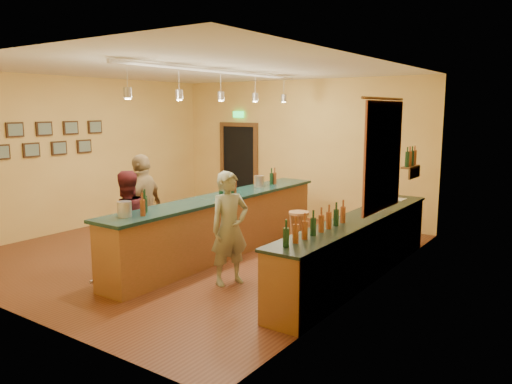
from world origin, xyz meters
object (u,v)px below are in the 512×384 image
Objects in this scene: customer_a at (126,223)px; bar_stool at (299,220)px; tasting_bar at (222,221)px; customer_b at (144,209)px; bartender at (230,228)px; back_counter at (357,247)px.

bar_stool is at bearing 169.52° from customer_a.
tasting_bar is 1.36m from customer_b.
customer_b reaches higher than bar_stool.
customer_b is (-1.81, 0.02, 0.08)m from bartender.
bartender reaches higher than back_counter.
bar_stool is (1.59, 2.51, -0.20)m from customer_a.
customer_a is 0.65m from customer_b.
bartender is at bearing 132.12° from customer_a.
bartender is 1.95m from bar_stool.
customer_b is at bearing -134.76° from customer_a.
customer_b is at bearing -127.30° from tasting_bar.
bartender is at bearing -91.11° from bar_stool.
back_counter reaches higher than bar_stool.
customer_a is 2.16× the size of bar_stool.
customer_a is 0.89× the size of customer_b.
customer_a is 2.98m from bar_stool.
bartender is at bearing -138.90° from back_counter.
bartender reaches higher than bar_stool.
customer_b is at bearing -133.88° from bar_stool.
back_counter is 6.08× the size of bar_stool.
customer_b reaches higher than bartender.
back_counter is at bearing 143.29° from customer_a.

